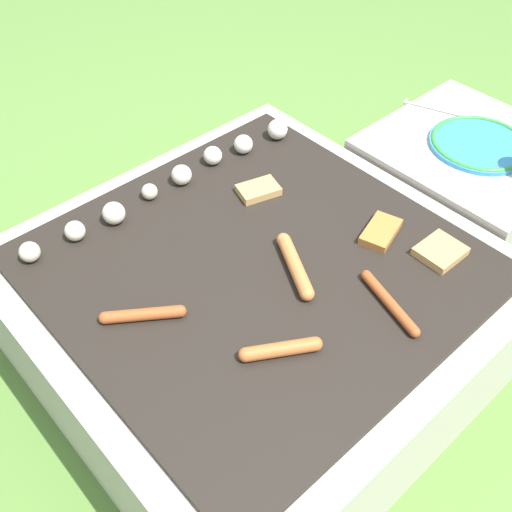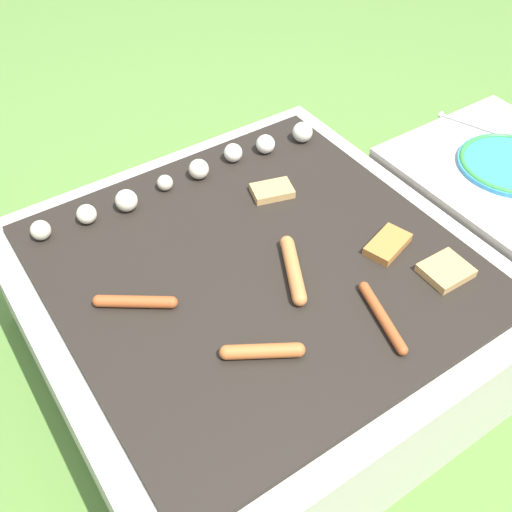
{
  "view_description": "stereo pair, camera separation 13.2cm",
  "coord_description": "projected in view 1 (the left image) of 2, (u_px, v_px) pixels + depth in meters",
  "views": [
    {
      "loc": [
        -0.62,
        -0.69,
        1.33
      ],
      "look_at": [
        0.0,
        0.0,
        0.39
      ],
      "focal_mm": 42.0,
      "sensor_mm": 36.0,
      "label": 1
    },
    {
      "loc": [
        -0.52,
        -0.77,
        1.33
      ],
      "look_at": [
        0.0,
        0.0,
        0.39
      ],
      "focal_mm": 42.0,
      "sensor_mm": 36.0,
      "label": 2
    }
  ],
  "objects": [
    {
      "name": "grill",
      "position": [
        256.0,
        315.0,
        1.47
      ],
      "size": [
        0.99,
        0.99,
        0.37
      ],
      "color": "#B2AA9E",
      "rests_on": "ground_plane"
    },
    {
      "name": "mushroom_row",
      "position": [
        176.0,
        179.0,
        1.51
      ],
      "size": [
        0.79,
        0.08,
        0.06
      ],
      "color": "beige",
      "rests_on": "grill"
    },
    {
      "name": "sausage_back_center",
      "position": [
        389.0,
        302.0,
        1.24
      ],
      "size": [
        0.07,
        0.19,
        0.02
      ],
      "color": "#A34C23",
      "rests_on": "grill"
    },
    {
      "name": "bread_slice_right",
      "position": [
        440.0,
        251.0,
        1.35
      ],
      "size": [
        0.1,
        0.09,
        0.02
      ],
      "color": "tan",
      "rests_on": "grill"
    },
    {
      "name": "side_ledge",
      "position": [
        459.0,
        196.0,
        1.79
      ],
      "size": [
        0.5,
        0.51,
        0.37
      ],
      "color": "#B2AA9E",
      "rests_on": "ground_plane"
    },
    {
      "name": "sausage_mid_left",
      "position": [
        281.0,
        349.0,
        1.15
      ],
      "size": [
        0.15,
        0.1,
        0.03
      ],
      "color": "#B7602D",
      "rests_on": "grill"
    },
    {
      "name": "bread_slice_left",
      "position": [
        381.0,
        232.0,
        1.39
      ],
      "size": [
        0.13,
        0.1,
        0.02
      ],
      "color": "#B27033",
      "rests_on": "grill"
    },
    {
      "name": "plate_colorful",
      "position": [
        480.0,
        144.0,
        1.65
      ],
      "size": [
        0.27,
        0.27,
        0.02
      ],
      "color": "#338CCC",
      "rests_on": "side_ledge"
    },
    {
      "name": "sausage_front_center",
      "position": [
        295.0,
        266.0,
        1.31
      ],
      "size": [
        0.11,
        0.18,
        0.03
      ],
      "color": "#C6753D",
      "rests_on": "grill"
    },
    {
      "name": "bread_slice_center",
      "position": [
        258.0,
        190.0,
        1.5
      ],
      "size": [
        0.12,
        0.09,
        0.02
      ],
      "color": "tan",
      "rests_on": "grill"
    },
    {
      "name": "sausage_back_left",
      "position": [
        143.0,
        314.0,
        1.22
      ],
      "size": [
        0.15,
        0.11,
        0.03
      ],
      "color": "#A34C23",
      "rests_on": "grill"
    },
    {
      "name": "fork_utensil",
      "position": [
        431.0,
        108.0,
        1.79
      ],
      "size": [
        0.08,
        0.18,
        0.01
      ],
      "color": "silver",
      "rests_on": "side_ledge"
    },
    {
      "name": "ground_plane",
      "position": [
        256.0,
        358.0,
        1.6
      ],
      "size": [
        14.0,
        14.0,
        0.0
      ],
      "primitive_type": "plane",
      "color": "#567F38"
    }
  ]
}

